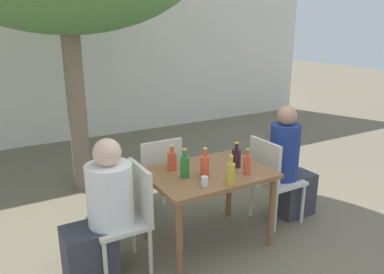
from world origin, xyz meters
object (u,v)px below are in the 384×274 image
patio_chair_1 (272,176)px  drinking_glass_0 (206,168)px  oil_cruet_4 (231,173)px  dining_table_front (208,181)px  wine_bottle_1 (236,157)px  drinking_glass_1 (205,181)px  green_bottle_3 (185,166)px  patio_chair_2 (158,174)px  soda_bottle_2 (247,164)px  patio_chair_0 (129,212)px  person_seated_1 (289,169)px  soda_bottle_0 (172,160)px  person_seated_0 (101,218)px  soda_bottle_5 (205,167)px

patio_chair_1 → drinking_glass_0: size_ratio=8.04×
oil_cruet_4 → dining_table_front: bearing=91.5°
oil_cruet_4 → wine_bottle_1: bearing=47.0°
dining_table_front → drinking_glass_1: size_ratio=12.93×
patio_chair_1 → green_bottle_3: 1.08m
dining_table_front → patio_chair_2: 0.68m
soda_bottle_2 → oil_cruet_4: bearing=-157.0°
oil_cruet_4 → patio_chair_0: bearing=157.1°
person_seated_1 → soda_bottle_0: (-1.29, 0.20, 0.27)m
patio_chair_2 → soda_bottle_0: soda_bottle_0 is taller
person_seated_0 → soda_bottle_2: (1.28, -0.23, 0.29)m
patio_chair_1 → wine_bottle_1: size_ratio=3.76×
person_seated_1 → wine_bottle_1: size_ratio=5.10×
patio_chair_0 → person_seated_1: 1.80m
patio_chair_2 → green_bottle_3: size_ratio=3.47×
person_seated_1 → drinking_glass_0: person_seated_1 is taller
patio_chair_1 → person_seated_0: (-1.80, -0.00, 0.01)m
patio_chair_0 → drinking_glass_0: 0.77m
person_seated_1 → green_bottle_3: size_ratio=4.72×
dining_table_front → patio_chair_0: 0.79m
dining_table_front → oil_cruet_4: size_ratio=4.29×
person_seated_1 → green_bottle_3: (-1.27, -0.02, 0.28)m
patio_chair_1 → drinking_glass_1: 1.05m
wine_bottle_1 → drinking_glass_0: bearing=-178.0°
patio_chair_1 → green_bottle_3: size_ratio=3.47×
patio_chair_2 → person_seated_1: (1.24, -0.63, 0.03)m
soda_bottle_2 → soda_bottle_5: soda_bottle_5 is taller
oil_cruet_4 → drinking_glass_0: bearing=103.6°
patio_chair_2 → wine_bottle_1: (0.50, -0.67, 0.30)m
wine_bottle_1 → person_seated_1: bearing=3.0°
patio_chair_1 → patio_chair_0: bearing=90.0°
dining_table_front → wine_bottle_1: wine_bottle_1 is taller
person_seated_0 → wine_bottle_1: (1.30, -0.04, 0.29)m
patio_chair_0 → green_bottle_3: (0.53, -0.02, 0.31)m
soda_bottle_0 → patio_chair_2: bearing=83.3°
patio_chair_2 → green_bottle_3: bearing=86.9°
wine_bottle_1 → soda_bottle_5: bearing=-167.1°
wine_bottle_1 → oil_cruet_4: size_ratio=0.95×
patio_chair_2 → soda_bottle_5: bearing=97.5°
person_seated_0 → drinking_glass_0: size_ratio=10.38×
patio_chair_2 → soda_bottle_5: size_ratio=3.24×
wine_bottle_1 → patio_chair_1: bearing=4.4°
soda_bottle_5 → drinking_glass_0: (0.06, 0.08, -0.05)m
patio_chair_0 → drinking_glass_1: patio_chair_0 is taller
patio_chair_0 → soda_bottle_2: size_ratio=3.84×
dining_table_front → drinking_glass_0: 0.18m
person_seated_0 → soda_bottle_0: bearing=105.0°
patio_chair_0 → green_bottle_3: size_ratio=3.47×
patio_chair_0 → soda_bottle_5: soda_bottle_5 is taller
green_bottle_3 → drinking_glass_0: green_bottle_3 is taller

